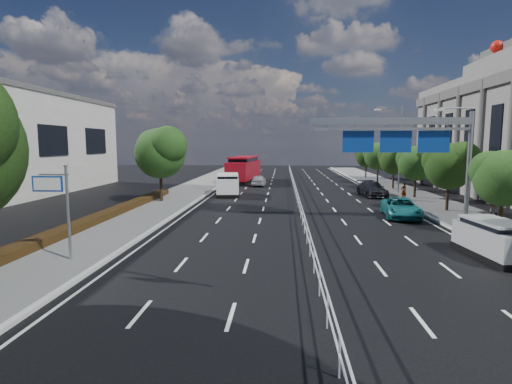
{
  "coord_description": "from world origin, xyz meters",
  "views": [
    {
      "loc": [
        -1.28,
        -16.37,
        5.15
      ],
      "look_at": [
        -2.81,
        6.37,
        2.4
      ],
      "focal_mm": 28.0,
      "sensor_mm": 36.0,
      "label": 1
    }
  ],
  "objects_px": {
    "pedestrian_a": "(404,191)",
    "parked_car_dark": "(372,189)",
    "toilet_sign": "(57,196)",
    "red_bus": "(244,169)",
    "pedestrian_b": "(492,204)",
    "parked_car_teal": "(401,208)",
    "near_car_dark": "(247,171)",
    "near_car_silver": "(259,180)",
    "silver_minivan": "(494,239)",
    "white_minivan": "(228,185)",
    "overhead_gantry": "(408,137)"
  },
  "relations": [
    {
      "from": "parked_car_dark",
      "to": "near_car_dark",
      "type": "bearing_deg",
      "value": 113.05
    },
    {
      "from": "toilet_sign",
      "to": "red_bus",
      "type": "relative_size",
      "value": 0.37
    },
    {
      "from": "near_car_silver",
      "to": "pedestrian_a",
      "type": "xyz_separation_m",
      "value": [
        13.83,
        -12.63,
        0.26
      ]
    },
    {
      "from": "overhead_gantry",
      "to": "red_bus",
      "type": "height_order",
      "value": "overhead_gantry"
    },
    {
      "from": "overhead_gantry",
      "to": "near_car_dark",
      "type": "distance_m",
      "value": 43.26
    },
    {
      "from": "parked_car_teal",
      "to": "near_car_silver",
      "type": "bearing_deg",
      "value": 124.44
    },
    {
      "from": "near_car_silver",
      "to": "pedestrian_a",
      "type": "relative_size",
      "value": 2.5
    },
    {
      "from": "red_bus",
      "to": "white_minivan",
      "type": "bearing_deg",
      "value": -84.98
    },
    {
      "from": "parked_car_teal",
      "to": "pedestrian_b",
      "type": "distance_m",
      "value": 6.36
    },
    {
      "from": "overhead_gantry",
      "to": "near_car_dark",
      "type": "xyz_separation_m",
      "value": [
        -14.06,
        40.61,
        -4.93
      ]
    },
    {
      "from": "white_minivan",
      "to": "near_car_silver",
      "type": "xyz_separation_m",
      "value": [
        2.55,
        9.45,
        -0.39
      ]
    },
    {
      "from": "white_minivan",
      "to": "parked_car_dark",
      "type": "distance_m",
      "value": 14.35
    },
    {
      "from": "overhead_gantry",
      "to": "near_car_silver",
      "type": "xyz_separation_m",
      "value": [
        -10.97,
        22.63,
        -4.93
      ]
    },
    {
      "from": "overhead_gantry",
      "to": "silver_minivan",
      "type": "bearing_deg",
      "value": -79.04
    },
    {
      "from": "toilet_sign",
      "to": "pedestrian_a",
      "type": "height_order",
      "value": "toilet_sign"
    },
    {
      "from": "silver_minivan",
      "to": "red_bus",
      "type": "bearing_deg",
      "value": 106.95
    },
    {
      "from": "toilet_sign",
      "to": "near_car_silver",
      "type": "relative_size",
      "value": 1.09
    },
    {
      "from": "toilet_sign",
      "to": "pedestrian_b",
      "type": "distance_m",
      "value": 27.36
    },
    {
      "from": "silver_minivan",
      "to": "parked_car_dark",
      "type": "xyz_separation_m",
      "value": [
        -0.74,
        21.51,
        -0.12
      ]
    },
    {
      "from": "toilet_sign",
      "to": "silver_minivan",
      "type": "bearing_deg",
      "value": 5.93
    },
    {
      "from": "red_bus",
      "to": "toilet_sign",
      "type": "bearing_deg",
      "value": -90.77
    },
    {
      "from": "toilet_sign",
      "to": "parked_car_teal",
      "type": "relative_size",
      "value": 0.88
    },
    {
      "from": "red_bus",
      "to": "pedestrian_b",
      "type": "height_order",
      "value": "red_bus"
    },
    {
      "from": "parked_car_teal",
      "to": "silver_minivan",
      "type": "bearing_deg",
      "value": -77.1
    },
    {
      "from": "near_car_silver",
      "to": "parked_car_dark",
      "type": "xyz_separation_m",
      "value": [
        11.79,
        -9.17,
        0.05
      ]
    },
    {
      "from": "red_bus",
      "to": "pedestrian_a",
      "type": "bearing_deg",
      "value": -42.02
    },
    {
      "from": "overhead_gantry",
      "to": "near_car_silver",
      "type": "height_order",
      "value": "overhead_gantry"
    },
    {
      "from": "toilet_sign",
      "to": "parked_car_dark",
      "type": "xyz_separation_m",
      "value": [
        18.51,
        23.51,
        -2.22
      ]
    },
    {
      "from": "overhead_gantry",
      "to": "silver_minivan",
      "type": "height_order",
      "value": "overhead_gantry"
    },
    {
      "from": "pedestrian_b",
      "to": "silver_minivan",
      "type": "bearing_deg",
      "value": 81.78
    },
    {
      "from": "pedestrian_a",
      "to": "parked_car_dark",
      "type": "bearing_deg",
      "value": -85.84
    },
    {
      "from": "pedestrian_b",
      "to": "overhead_gantry",
      "type": "bearing_deg",
      "value": 36.76
    },
    {
      "from": "silver_minivan",
      "to": "pedestrian_b",
      "type": "xyz_separation_m",
      "value": [
        5.1,
        10.3,
        0.09
      ]
    },
    {
      "from": "toilet_sign",
      "to": "pedestrian_b",
      "type": "height_order",
      "value": "toilet_sign"
    },
    {
      "from": "red_bus",
      "to": "near_car_silver",
      "type": "xyz_separation_m",
      "value": [
        2.34,
        -5.23,
        -1.13
      ]
    },
    {
      "from": "white_minivan",
      "to": "pedestrian_b",
      "type": "bearing_deg",
      "value": -35.67
    },
    {
      "from": "toilet_sign",
      "to": "white_minivan",
      "type": "bearing_deg",
      "value": 79.82
    },
    {
      "from": "near_car_dark",
      "to": "parked_car_dark",
      "type": "xyz_separation_m",
      "value": [
        14.88,
        -27.15,
        0.05
      ]
    },
    {
      "from": "overhead_gantry",
      "to": "parked_car_teal",
      "type": "distance_m",
      "value": 5.3
    },
    {
      "from": "silver_minivan",
      "to": "parked_car_dark",
      "type": "height_order",
      "value": "silver_minivan"
    },
    {
      "from": "near_car_dark",
      "to": "silver_minivan",
      "type": "height_order",
      "value": "silver_minivan"
    },
    {
      "from": "near_car_silver",
      "to": "silver_minivan",
      "type": "bearing_deg",
      "value": 114.71
    },
    {
      "from": "white_minivan",
      "to": "parked_car_dark",
      "type": "bearing_deg",
      "value": -6.11
    },
    {
      "from": "near_car_dark",
      "to": "parked_car_teal",
      "type": "xyz_separation_m",
      "value": [
        14.38,
        -38.66,
        0.0
      ]
    },
    {
      "from": "toilet_sign",
      "to": "pedestrian_a",
      "type": "relative_size",
      "value": 2.72
    },
    {
      "from": "overhead_gantry",
      "to": "white_minivan",
      "type": "bearing_deg",
      "value": 135.73
    },
    {
      "from": "parked_car_teal",
      "to": "pedestrian_b",
      "type": "xyz_separation_m",
      "value": [
        6.34,
        0.3,
        0.26
      ]
    },
    {
      "from": "parked_car_teal",
      "to": "near_car_dark",
      "type": "bearing_deg",
      "value": 116.21
    },
    {
      "from": "red_bus",
      "to": "pedestrian_b",
      "type": "relative_size",
      "value": 7.37
    },
    {
      "from": "parked_car_dark",
      "to": "toilet_sign",
      "type": "bearing_deg",
      "value": -133.9
    }
  ]
}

